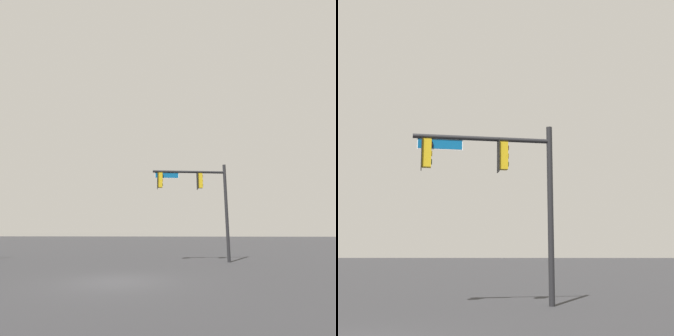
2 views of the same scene
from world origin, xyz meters
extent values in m
cylinder|color=black|center=(-5.43, -8.45, 3.53)|extent=(0.23, 0.23, 7.07)
cylinder|color=black|center=(-2.76, -7.92, 6.47)|extent=(5.38, 1.23, 0.18)
cube|color=black|center=(-3.37, -8.04, 5.80)|extent=(0.13, 0.52, 1.30)
cube|color=#B79314|center=(-3.56, -8.08, 5.80)|extent=(0.42, 0.38, 1.10)
cylinder|color=#B79314|center=(-3.56, -8.08, 6.41)|extent=(0.04, 0.04, 0.12)
cylinder|color=#340503|center=(-3.76, -8.12, 6.13)|extent=(0.07, 0.22, 0.22)
cylinder|color=yellow|center=(-3.76, -8.12, 5.80)|extent=(0.07, 0.22, 0.22)
cylinder|color=black|center=(-3.76, -8.12, 5.47)|extent=(0.07, 0.22, 0.22)
cube|color=black|center=(-0.43, -7.46, 5.80)|extent=(0.13, 0.52, 1.30)
cube|color=#B79314|center=(-0.62, -7.50, 5.80)|extent=(0.42, 0.38, 1.10)
cylinder|color=#B79314|center=(-0.62, -7.50, 6.41)|extent=(0.04, 0.04, 0.12)
cylinder|color=#340503|center=(-0.81, -7.54, 6.13)|extent=(0.07, 0.22, 0.22)
cylinder|color=yellow|center=(-0.81, -7.54, 5.80)|extent=(0.07, 0.22, 0.22)
cylinder|color=black|center=(-0.81, -7.54, 5.47)|extent=(0.07, 0.22, 0.22)
cube|color=#0A4C7F|center=(-1.12, -7.60, 6.18)|extent=(1.68, 0.37, 0.38)
cube|color=white|center=(-1.12, -7.60, 6.18)|extent=(1.74, 0.37, 0.44)
camera|label=1|loc=(-3.56, 11.33, 1.92)|focal=28.00mm
camera|label=2|loc=(-4.05, 10.07, 1.99)|focal=50.00mm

